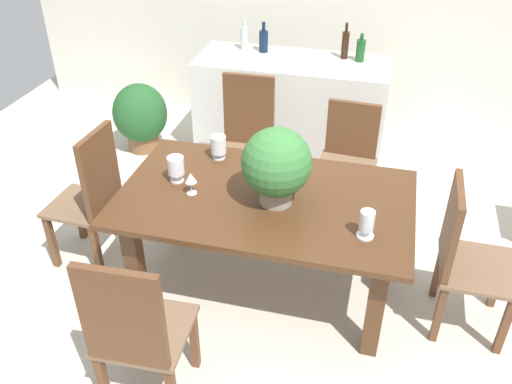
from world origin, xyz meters
TOP-DOWN VIEW (x-y plane):
  - ground_plane at (0.00, 0.00)m, footprint 7.04×7.04m
  - dining_table at (0.00, -0.12)m, footprint 1.80×1.08m
  - chair_head_end at (-1.20, -0.13)m, footprint 0.45×0.44m
  - chair_near_left at (-0.40, -1.18)m, footprint 0.47×0.47m
  - chair_far_right at (0.41, 0.92)m, footprint 0.47×0.49m
  - chair_far_left at (-0.41, 0.93)m, footprint 0.46×0.46m
  - chair_foot_end at (1.20, -0.12)m, footprint 0.45×0.48m
  - flower_centerpiece at (0.08, -0.16)m, footprint 0.41×0.41m
  - crystal_vase_left at (-0.42, 0.26)m, footprint 0.11×0.11m
  - crystal_vase_center_near at (-0.59, -0.09)m, footprint 0.11×0.11m
  - crystal_vase_right at (0.63, -0.37)m, footprint 0.10×0.10m
  - wine_glass at (-0.45, -0.20)m, footprint 0.07×0.07m
  - kitchen_counter at (-0.20, 1.76)m, footprint 1.72×0.67m
  - wine_bottle_tall at (-0.69, 1.93)m, footprint 0.07×0.07m
  - wine_bottle_clear at (0.23, 1.92)m, footprint 0.06×0.06m
  - wine_bottle_amber at (0.37, 1.88)m, footprint 0.08×0.08m
  - wine_bottle_green at (-0.51, 1.91)m, footprint 0.08×0.08m
  - potted_plant_floor at (-1.61, 1.48)m, footprint 0.51×0.51m

SIDE VIEW (x-z plane):
  - ground_plane at x=0.00m, z-range 0.00..0.00m
  - potted_plant_floor at x=-1.61m, z-range 0.02..0.68m
  - kitchen_counter at x=-0.20m, z-range 0.00..0.93m
  - chair_far_right at x=0.41m, z-range 0.05..0.97m
  - chair_foot_end at x=1.20m, z-range 0.05..1.04m
  - chair_head_end at x=-1.20m, z-range 0.04..1.09m
  - chair_near_left at x=-0.40m, z-range 0.05..1.09m
  - chair_far_left at x=-0.41m, z-range 0.05..1.10m
  - dining_table at x=0.00m, z-range 0.25..1.00m
  - crystal_vase_right at x=0.63m, z-range 0.76..0.93m
  - crystal_vase_left at x=-0.42m, z-range 0.76..0.93m
  - crystal_vase_center_near at x=-0.59m, z-range 0.77..0.94m
  - wine_glass at x=-0.45m, z-range 0.78..0.93m
  - flower_centerpiece at x=0.08m, z-range 0.77..1.25m
  - wine_bottle_amber at x=0.37m, z-range 0.91..1.15m
  - wine_bottle_green at x=-0.51m, z-range 0.90..1.17m
  - wine_bottle_tall at x=-0.69m, z-range 0.89..1.19m
  - wine_bottle_clear at x=0.23m, z-range 0.90..1.21m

